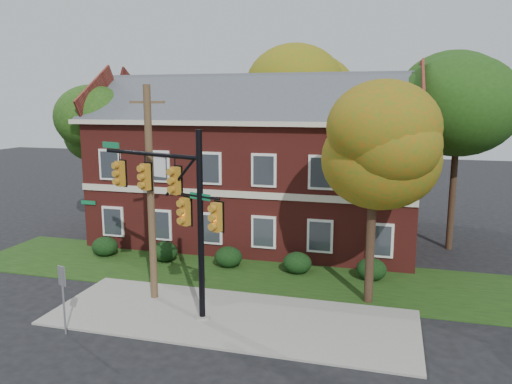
% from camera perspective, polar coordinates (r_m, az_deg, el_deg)
% --- Properties ---
extents(ground, '(120.00, 120.00, 0.00)m').
position_cam_1_polar(ground, '(18.91, -3.87, -15.43)').
color(ground, black).
rests_on(ground, ground).
extents(sidewalk, '(14.00, 5.00, 0.08)m').
position_cam_1_polar(sidewalk, '(19.75, -2.89, -14.12)').
color(sidewalk, gray).
rests_on(sidewalk, ground).
extents(grass_strip, '(30.00, 6.00, 0.04)m').
position_cam_1_polar(grass_strip, '(24.21, 0.86, -9.45)').
color(grass_strip, '#193811').
rests_on(grass_strip, ground).
extents(apartment_building, '(18.80, 8.80, 9.74)m').
position_cam_1_polar(apartment_building, '(29.23, 0.01, 4.00)').
color(apartment_building, maroon).
rests_on(apartment_building, ground).
extents(hedge_far_left, '(1.40, 1.26, 1.05)m').
position_cam_1_polar(hedge_far_left, '(28.16, -16.89, -5.97)').
color(hedge_far_left, black).
rests_on(hedge_far_left, ground).
extents(hedge_left, '(1.40, 1.26, 1.05)m').
position_cam_1_polar(hedge_left, '(26.50, -10.42, -6.71)').
color(hedge_left, black).
rests_on(hedge_left, ground).
extents(hedge_center, '(1.40, 1.26, 1.05)m').
position_cam_1_polar(hedge_center, '(25.22, -3.17, -7.43)').
color(hedge_center, black).
rests_on(hedge_center, ground).
extents(hedge_right, '(1.40, 1.26, 1.05)m').
position_cam_1_polar(hedge_right, '(24.38, 4.73, -8.08)').
color(hedge_right, black).
rests_on(hedge_right, ground).
extents(hedge_far_right, '(1.40, 1.26, 1.05)m').
position_cam_1_polar(hedge_far_right, '(24.03, 13.05, -8.60)').
color(hedge_far_right, black).
rests_on(hedge_far_right, ground).
extents(tree_near_right, '(4.50, 4.25, 8.58)m').
position_cam_1_polar(tree_near_right, '(19.99, 14.05, 5.60)').
color(tree_near_right, black).
rests_on(tree_near_right, ground).
extents(tree_left_rear, '(5.40, 5.10, 8.88)m').
position_cam_1_polar(tree_left_rear, '(32.08, -17.69, 7.11)').
color(tree_left_rear, black).
rests_on(tree_left_rear, ground).
extents(tree_right_rear, '(6.30, 5.95, 10.62)m').
position_cam_1_polar(tree_right_rear, '(29.10, 22.84, 9.36)').
color(tree_right_rear, black).
rests_on(tree_right_rear, ground).
extents(tree_far_rear, '(6.84, 6.46, 11.52)m').
position_cam_1_polar(tree_far_rear, '(36.42, 5.43, 11.28)').
color(tree_far_rear, black).
rests_on(tree_far_rear, ground).
extents(traffic_signal, '(6.11, 2.45, 7.22)m').
position_cam_1_polar(traffic_signal, '(19.21, -9.26, -1.01)').
color(traffic_signal, gray).
rests_on(traffic_signal, ground).
extents(utility_pole, '(1.36, 0.46, 8.87)m').
position_cam_1_polar(utility_pole, '(20.70, -11.95, -0.24)').
color(utility_pole, '#4E3E24').
rests_on(utility_pole, ground).
extents(sign_post, '(0.36, 0.16, 2.54)m').
position_cam_1_polar(sign_post, '(19.13, -21.23, -10.23)').
color(sign_post, slate).
rests_on(sign_post, ground).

